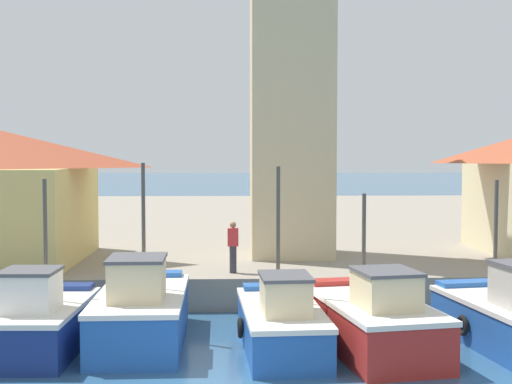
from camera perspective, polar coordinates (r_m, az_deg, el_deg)
quay_wharf at (r=41.33m, az=-2.78°, el=-2.74°), size 120.00×40.00×1.01m
fishing_boat_left_outer at (r=18.19m, az=-16.92°, el=-9.86°), size 2.20×4.32×4.14m
fishing_boat_left_inner at (r=18.33m, az=-9.17°, el=-9.42°), size 2.32×5.17×4.53m
fishing_boat_mid_left at (r=17.62m, az=2.02°, el=-10.32°), size 2.12×4.93×4.44m
fishing_boat_center at (r=17.71m, az=9.33°, el=-10.06°), size 2.97×5.22×3.77m
fishing_boat_mid_right at (r=18.81m, az=19.46°, el=-9.42°), size 2.65×4.79×4.10m
clock_tower at (r=26.35m, az=2.85°, el=11.99°), size 3.43×3.43×16.40m
dock_worker_near_tower at (r=22.37m, az=-1.85°, el=-4.35°), size 0.34×0.22×1.62m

